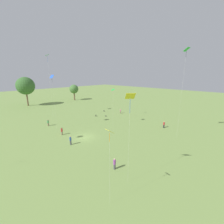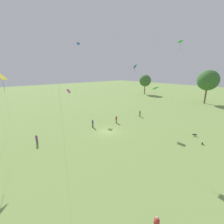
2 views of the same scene
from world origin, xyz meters
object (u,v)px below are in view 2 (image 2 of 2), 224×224
person_0 (37,139)px  kite_1 (69,91)px  person_3 (140,114)px  picnic_bag_2 (202,144)px  person_5 (93,123)px  person_2 (116,119)px  kite_7 (3,80)px  kite_6 (180,46)px  kite_0 (135,69)px  dog_0 (194,135)px  kite_2 (155,91)px  kite_8 (78,48)px

person_0 → kite_1: bearing=15.1°
person_3 → picnic_bag_2: (17.49, -4.58, -0.69)m
person_0 → kite_1: kite_1 is taller
picnic_bag_2 → person_5: bearing=-152.9°
person_2 → kite_7: size_ratio=0.15×
kite_1 → kite_6: kite_6 is taller
kite_7 → picnic_bag_2: bearing=-42.9°
kite_0 → person_3: bearing=-140.0°
person_0 → kite_7: bearing=132.2°
dog_0 → person_2: bearing=69.5°
person_2 → person_5: person_5 is taller
kite_2 → kite_6: size_ratio=0.51×
kite_6 → person_5: bearing=50.9°
kite_2 → person_5: bearing=-33.3°
kite_6 → person_3: bearing=35.2°
kite_2 → kite_7: size_ratio=0.85×
person_2 → picnic_bag_2: person_2 is taller
person_2 → person_3: 8.45m
person_0 → kite_2: (13.94, 13.63, 8.55)m
kite_6 → kite_0: bearing=46.7°
person_2 → kite_2: bearing=140.6°
person_3 → person_2: bearing=73.4°
person_0 → dog_0: person_0 is taller
kite_2 → kite_8: 34.97m
kite_1 → kite_6: (22.52, 20.51, 12.14)m
kite_1 → kite_2: bearing=-79.6°
person_2 → kite_8: bearing=-27.1°
kite_1 → dog_0: bearing=-61.6°
kite_2 → person_2: bearing=-58.3°
person_0 → person_5: person_5 is taller
person_3 → kite_6: (5.22, 8.09, 17.61)m
kite_0 → picnic_bag_2: (16.84, -1.00, -12.59)m
dog_0 → picnic_bag_2: (2.29, -2.50, -0.17)m
person_3 → person_5: person_5 is taller
person_2 → kite_8: 27.27m
person_0 → kite_2: kite_2 is taller
kite_6 → picnic_bag_2: (12.28, -12.68, -18.30)m
person_3 → kite_7: kite_7 is taller
picnic_bag_2 → kite_6: bearing=134.1°
person_0 → person_2: bearing=-37.1°
person_0 → picnic_bag_2: 28.72m
person_3 → kite_0: kite_0 is taller
kite_0 → picnic_bag_2: bearing=116.2°
kite_1 → kite_7: size_ratio=0.59×
person_5 → kite_6: 29.36m
kite_0 → kite_6: kite_6 is taller
person_5 → kite_0: 16.21m
person_0 → kite_8: bearing=10.2°
person_0 → picnic_bag_2: size_ratio=4.94×
kite_0 → dog_0: kite_0 is taller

